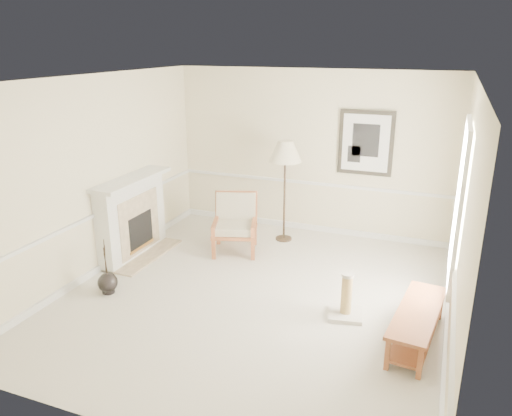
{
  "coord_description": "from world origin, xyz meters",
  "views": [
    {
      "loc": [
        2.25,
        -5.7,
        3.32
      ],
      "look_at": [
        -0.25,
        0.7,
        1.02
      ],
      "focal_mm": 35.0,
      "sensor_mm": 36.0,
      "label": 1
    }
  ],
  "objects_px": {
    "floor_lamp": "(285,154)",
    "bench": "(417,321)",
    "floor_vase": "(108,283)",
    "scratching_post": "(346,303)",
    "armchair": "(235,220)"
  },
  "relations": [
    {
      "from": "floor_vase",
      "to": "bench",
      "type": "relative_size",
      "value": 0.54
    },
    {
      "from": "floor_vase",
      "to": "bench",
      "type": "distance_m",
      "value": 4.09
    },
    {
      "from": "floor_lamp",
      "to": "scratching_post",
      "type": "height_order",
      "value": "floor_lamp"
    },
    {
      "from": "floor_vase",
      "to": "scratching_post",
      "type": "height_order",
      "value": "floor_vase"
    },
    {
      "from": "floor_vase",
      "to": "armchair",
      "type": "relative_size",
      "value": 0.85
    },
    {
      "from": "armchair",
      "to": "floor_lamp",
      "type": "xyz_separation_m",
      "value": [
        0.62,
        0.7,
        1.03
      ]
    },
    {
      "from": "floor_vase",
      "to": "scratching_post",
      "type": "relative_size",
      "value": 1.35
    },
    {
      "from": "floor_vase",
      "to": "scratching_post",
      "type": "xyz_separation_m",
      "value": [
        3.2,
        0.58,
        0.04
      ]
    },
    {
      "from": "bench",
      "to": "scratching_post",
      "type": "height_order",
      "value": "scratching_post"
    },
    {
      "from": "floor_lamp",
      "to": "bench",
      "type": "xyz_separation_m",
      "value": [
        2.42,
        -2.46,
        -1.26
      ]
    },
    {
      "from": "floor_vase",
      "to": "scratching_post",
      "type": "bearing_deg",
      "value": 10.31
    },
    {
      "from": "armchair",
      "to": "floor_vase",
      "type": "bearing_deg",
      "value": -135.14
    },
    {
      "from": "floor_vase",
      "to": "floor_lamp",
      "type": "distance_m",
      "value": 3.51
    },
    {
      "from": "bench",
      "to": "floor_vase",
      "type": "bearing_deg",
      "value": -175.75
    },
    {
      "from": "floor_vase",
      "to": "bench",
      "type": "bearing_deg",
      "value": 4.25
    }
  ]
}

